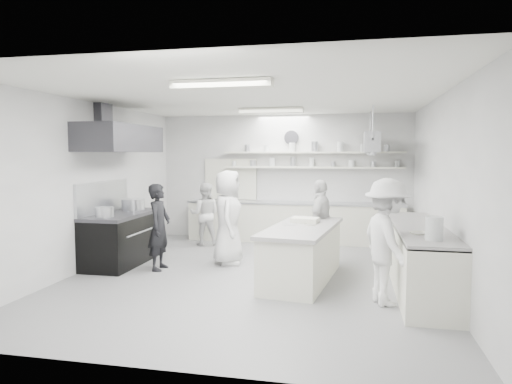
% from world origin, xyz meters
% --- Properties ---
extents(floor, '(6.00, 7.00, 0.02)m').
position_xyz_m(floor, '(0.00, 0.00, -0.01)').
color(floor, '#9A9A9B').
rests_on(floor, ground).
extents(ceiling, '(6.00, 7.00, 0.02)m').
position_xyz_m(ceiling, '(0.00, 0.00, 3.01)').
color(ceiling, silver).
rests_on(ceiling, wall_back).
extents(wall_back, '(6.00, 0.04, 3.00)m').
position_xyz_m(wall_back, '(0.00, 3.50, 1.50)').
color(wall_back, silver).
rests_on(wall_back, floor).
extents(wall_front, '(6.00, 0.04, 3.00)m').
position_xyz_m(wall_front, '(0.00, -3.50, 1.50)').
color(wall_front, silver).
rests_on(wall_front, floor).
extents(wall_left, '(0.04, 7.00, 3.00)m').
position_xyz_m(wall_left, '(-3.00, 0.00, 1.50)').
color(wall_left, silver).
rests_on(wall_left, floor).
extents(wall_right, '(0.04, 7.00, 3.00)m').
position_xyz_m(wall_right, '(3.00, 0.00, 1.50)').
color(wall_right, silver).
rests_on(wall_right, floor).
extents(stove, '(0.80, 1.80, 0.90)m').
position_xyz_m(stove, '(-2.60, 0.40, 0.45)').
color(stove, black).
rests_on(stove, floor).
extents(exhaust_hood, '(0.85, 2.00, 0.50)m').
position_xyz_m(exhaust_hood, '(-2.60, 0.40, 2.35)').
color(exhaust_hood, '#36353B').
rests_on(exhaust_hood, wall_left).
extents(back_counter, '(5.00, 0.60, 0.92)m').
position_xyz_m(back_counter, '(0.30, 3.20, 0.46)').
color(back_counter, silver).
rests_on(back_counter, floor).
extents(shelf_lower, '(4.20, 0.26, 0.04)m').
position_xyz_m(shelf_lower, '(0.70, 3.37, 1.75)').
color(shelf_lower, silver).
rests_on(shelf_lower, wall_back).
extents(shelf_upper, '(4.20, 0.26, 0.04)m').
position_xyz_m(shelf_upper, '(0.70, 3.37, 2.10)').
color(shelf_upper, silver).
rests_on(shelf_upper, wall_back).
extents(pass_through_window, '(1.30, 0.04, 1.00)m').
position_xyz_m(pass_through_window, '(-1.30, 3.48, 1.45)').
color(pass_through_window, black).
rests_on(pass_through_window, wall_back).
extents(wall_clock, '(0.32, 0.05, 0.32)m').
position_xyz_m(wall_clock, '(0.20, 3.46, 2.45)').
color(wall_clock, white).
rests_on(wall_clock, wall_back).
extents(right_counter, '(0.74, 3.30, 0.94)m').
position_xyz_m(right_counter, '(2.65, -0.20, 0.47)').
color(right_counter, silver).
rests_on(right_counter, floor).
extents(pot_rack, '(0.30, 1.60, 0.40)m').
position_xyz_m(pot_rack, '(2.00, 2.40, 2.30)').
color(pot_rack, '#B2B4BB').
rests_on(pot_rack, ceiling).
extents(light_fixture_front, '(1.30, 0.25, 0.10)m').
position_xyz_m(light_fixture_front, '(0.00, -1.80, 2.94)').
color(light_fixture_front, silver).
rests_on(light_fixture_front, ceiling).
extents(light_fixture_rear, '(1.30, 0.25, 0.10)m').
position_xyz_m(light_fixture_rear, '(0.00, 1.80, 2.94)').
color(light_fixture_rear, silver).
rests_on(light_fixture_rear, ceiling).
extents(prep_island, '(1.15, 2.39, 0.85)m').
position_xyz_m(prep_island, '(0.85, -0.06, 0.42)').
color(prep_island, silver).
rests_on(prep_island, floor).
extents(stove_pot, '(0.45, 0.45, 0.27)m').
position_xyz_m(stove_pot, '(-2.60, 0.88, 1.05)').
color(stove_pot, '#B2B4BB').
rests_on(stove_pot, stove).
extents(cook_stove, '(0.38, 0.57, 1.54)m').
position_xyz_m(cook_stove, '(-1.72, 0.11, 0.77)').
color(cook_stove, black).
rests_on(cook_stove, floor).
extents(cook_back, '(0.78, 0.65, 1.42)m').
position_xyz_m(cook_back, '(-1.63, 2.41, 0.71)').
color(cook_back, silver).
rests_on(cook_back, floor).
extents(cook_island_left, '(0.72, 0.96, 1.76)m').
position_xyz_m(cook_island_left, '(-0.64, 0.78, 0.88)').
color(cook_island_left, silver).
rests_on(cook_island_left, floor).
extents(cook_island_right, '(0.61, 1.00, 1.60)m').
position_xyz_m(cook_island_right, '(1.07, 1.04, 0.80)').
color(cook_island_right, silver).
rests_on(cook_island_right, floor).
extents(cook_right, '(0.99, 1.28, 1.74)m').
position_xyz_m(cook_right, '(2.11, -1.03, 0.87)').
color(cook_right, silver).
rests_on(cook_right, floor).
extents(bowl_island_a, '(0.25, 0.25, 0.06)m').
position_xyz_m(bowl_island_a, '(0.62, 0.04, 0.88)').
color(bowl_island_a, '#B2B4BB').
rests_on(bowl_island_a, prep_island).
extents(bowl_island_b, '(0.24, 0.24, 0.07)m').
position_xyz_m(bowl_island_b, '(0.95, 0.08, 0.88)').
color(bowl_island_b, silver).
rests_on(bowl_island_b, prep_island).
extents(bowl_right, '(0.33, 0.33, 0.06)m').
position_xyz_m(bowl_right, '(2.54, -0.94, 0.97)').
color(bowl_right, silver).
rests_on(bowl_right, right_counter).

